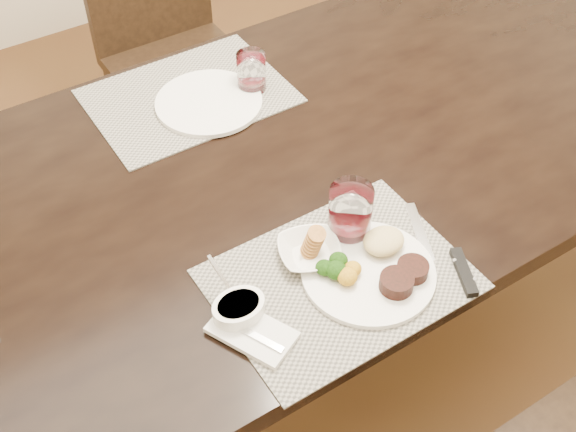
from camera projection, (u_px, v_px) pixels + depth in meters
ground_plane at (325, 328)px, 2.17m from camera, size 4.50×4.50×0.00m
dining_table at (335, 163)px, 1.69m from camera, size 2.00×1.00×0.75m
chair_far at (168, 38)px, 2.35m from camera, size 0.42×0.42×0.90m
placemat_near at (339, 279)px, 1.34m from camera, size 0.46×0.34×0.00m
placemat_far at (189, 96)px, 1.73m from camera, size 0.46×0.34×0.00m
dinner_plate at (375, 268)px, 1.34m from camera, size 0.25×0.25×0.04m
napkin_fork at (252, 332)px, 1.25m from camera, size 0.14×0.17×0.01m
steak_knife at (453, 262)px, 1.36m from camera, size 0.08×0.26×0.01m
cracker_bowl at (309, 251)px, 1.36m from camera, size 0.15×0.15×0.05m
sauce_ramekin at (239, 309)px, 1.26m from camera, size 0.10×0.15×0.08m
wine_glass_near at (350, 215)px, 1.38m from camera, size 0.08×0.08×0.12m
far_plate at (209, 102)px, 1.70m from camera, size 0.25×0.25×0.01m
wine_glass_far at (251, 73)px, 1.71m from camera, size 0.07×0.07×0.10m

